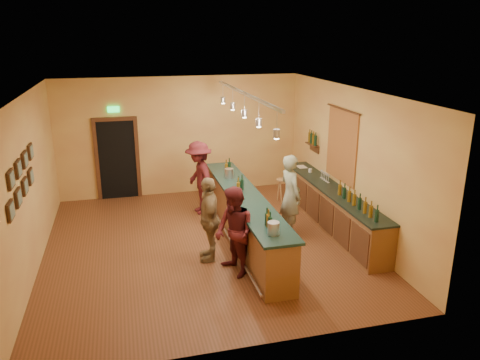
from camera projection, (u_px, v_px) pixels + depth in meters
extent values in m
plane|color=brown|center=(205.00, 244.00, 9.91)|extent=(7.00, 7.00, 0.00)
cube|color=silver|center=(201.00, 92.00, 8.94)|extent=(6.50, 7.00, 0.02)
cube|color=#C37D49|center=(181.00, 136.00, 12.66)|extent=(6.50, 0.02, 3.20)
cube|color=#C37D49|center=(249.00, 245.00, 6.19)|extent=(6.50, 0.02, 3.20)
cube|color=#C37D49|center=(30.00, 184.00, 8.66)|extent=(0.02, 7.00, 3.20)
cube|color=#C37D49|center=(350.00, 161.00, 10.19)|extent=(0.02, 7.00, 3.20)
cube|color=black|center=(118.00, 160.00, 12.41)|extent=(0.95, 0.06, 2.10)
cube|color=#462715|center=(97.00, 161.00, 12.26)|extent=(0.10, 0.08, 2.10)
cube|color=#462715|center=(138.00, 159.00, 12.51)|extent=(0.10, 0.08, 2.10)
cube|color=#462715|center=(114.00, 119.00, 12.06)|extent=(1.15, 0.08, 0.10)
cube|color=#19E54C|center=(113.00, 109.00, 11.97)|extent=(0.30, 0.04, 0.15)
cube|color=maroon|center=(342.00, 146.00, 10.48)|extent=(0.03, 1.40, 1.60)
cube|color=#462715|center=(312.00, 144.00, 11.94)|extent=(0.16, 0.55, 0.03)
cube|color=#462715|center=(314.00, 148.00, 11.99)|extent=(0.03, 0.55, 0.18)
cube|color=brown|center=(331.00, 209.00, 10.66)|extent=(0.55, 4.50, 0.90)
cube|color=black|center=(332.00, 189.00, 10.52)|extent=(0.60, 4.55, 0.04)
cylinder|color=silver|center=(310.00, 170.00, 11.70)|extent=(0.09, 0.09, 0.09)
cube|color=silver|center=(302.00, 167.00, 12.16)|extent=(0.22, 0.30, 0.01)
cube|color=brown|center=(244.00, 218.00, 9.96)|extent=(0.60, 5.00, 1.00)
cube|color=#152E2A|center=(244.00, 195.00, 9.80)|extent=(0.70, 5.10, 0.05)
cylinder|color=silver|center=(228.00, 235.00, 9.98)|extent=(0.05, 5.00, 0.05)
cylinder|color=silver|center=(273.00, 228.00, 7.81)|extent=(0.20, 0.20, 0.22)
cylinder|color=silver|center=(229.00, 173.00, 10.86)|extent=(0.20, 0.20, 0.22)
cube|color=silver|center=(245.00, 94.00, 9.16)|extent=(0.06, 4.60, 0.05)
cylinder|color=silver|center=(277.00, 121.00, 7.37)|extent=(0.01, 0.01, 0.35)
cylinder|color=#A5A5AD|center=(277.00, 134.00, 7.43)|extent=(0.11, 0.11, 0.14)
cylinder|color=#FFEABF|center=(277.00, 138.00, 7.46)|extent=(0.08, 0.08, 0.02)
cylinder|color=silver|center=(259.00, 111.00, 8.30)|extent=(0.01, 0.01, 0.35)
cylinder|color=#A5A5AD|center=(259.00, 122.00, 8.36)|extent=(0.11, 0.11, 0.14)
cylinder|color=#FFEABF|center=(259.00, 127.00, 8.38)|extent=(0.08, 0.08, 0.02)
cylinder|color=silver|center=(245.00, 103.00, 9.22)|extent=(0.01, 0.01, 0.35)
cylinder|color=#A5A5AD|center=(244.00, 113.00, 9.28)|extent=(0.11, 0.11, 0.14)
cylinder|color=#FFEABF|center=(244.00, 117.00, 9.31)|extent=(0.08, 0.08, 0.02)
cylinder|color=silver|center=(233.00, 97.00, 10.15)|extent=(0.01, 0.01, 0.35)
cylinder|color=#A5A5AD|center=(233.00, 106.00, 10.21)|extent=(0.11, 0.11, 0.14)
cylinder|color=#FFEABF|center=(233.00, 110.00, 10.23)|extent=(0.08, 0.08, 0.02)
cylinder|color=silver|center=(223.00, 91.00, 11.07)|extent=(0.01, 0.01, 0.35)
cylinder|color=#A5A5AD|center=(223.00, 100.00, 11.13)|extent=(0.11, 0.11, 0.14)
cylinder|color=#FFEABF|center=(223.00, 103.00, 11.15)|extent=(0.08, 0.08, 0.02)
imported|color=gray|center=(291.00, 195.00, 10.15)|extent=(0.54, 0.72, 1.81)
imported|color=#59191E|center=(234.00, 232.00, 8.45)|extent=(0.84, 0.96, 1.67)
imported|color=#997A51|center=(209.00, 219.00, 9.03)|extent=(0.52, 1.03, 1.69)
imported|color=#59191E|center=(199.00, 178.00, 11.40)|extent=(0.82, 1.24, 1.80)
cylinder|color=#AA864C|center=(282.00, 180.00, 12.24)|extent=(0.30, 0.30, 0.04)
cylinder|color=#AA864C|center=(286.00, 191.00, 12.36)|extent=(0.04, 0.04, 0.58)
cylinder|color=#AA864C|center=(279.00, 190.00, 12.41)|extent=(0.04, 0.04, 0.58)
cylinder|color=#AA864C|center=(281.00, 192.00, 12.22)|extent=(0.04, 0.04, 0.58)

